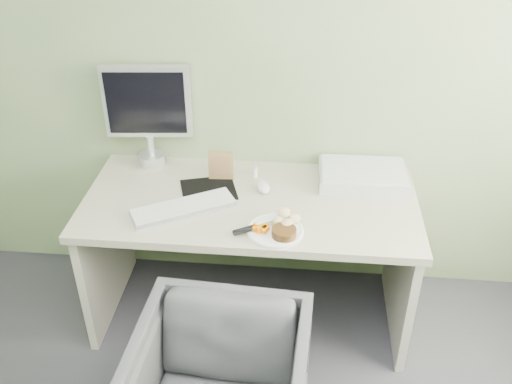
# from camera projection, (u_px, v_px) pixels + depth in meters

# --- Properties ---
(wall_back) EXTENTS (3.50, 0.00, 3.50)m
(wall_back) POSITION_uv_depth(u_px,v_px,m) (258.00, 48.00, 2.71)
(wall_back) COLOR gray
(wall_back) RESTS_ON floor
(desk) EXTENTS (1.60, 0.75, 0.73)m
(desk) POSITION_uv_depth(u_px,v_px,m) (250.00, 230.00, 2.83)
(desk) COLOR beige
(desk) RESTS_ON floor
(plate) EXTENTS (0.25, 0.25, 0.01)m
(plate) POSITION_uv_depth(u_px,v_px,m) (275.00, 231.00, 2.51)
(plate) COLOR white
(plate) RESTS_ON desk
(steak) EXTENTS (0.11, 0.11, 0.03)m
(steak) POSITION_uv_depth(u_px,v_px,m) (284.00, 232.00, 2.46)
(steak) COLOR black
(steak) RESTS_ON plate
(potato_pile) EXTENTS (0.14, 0.12, 0.06)m
(potato_pile) POSITION_uv_depth(u_px,v_px,m) (284.00, 216.00, 2.54)
(potato_pile) COLOR tan
(potato_pile) RESTS_ON plate
(carrot_heap) EXTENTS (0.06, 0.06, 0.04)m
(carrot_heap) POSITION_uv_depth(u_px,v_px,m) (261.00, 228.00, 2.48)
(carrot_heap) COLOR orange
(carrot_heap) RESTS_ON plate
(steak_knife) EXTENTS (0.22, 0.15, 0.02)m
(steak_knife) POSITION_uv_depth(u_px,v_px,m) (252.00, 228.00, 2.49)
(steak_knife) COLOR silver
(steak_knife) RESTS_ON plate
(mousepad) EXTENTS (0.32, 0.30, 0.00)m
(mousepad) POSITION_uv_depth(u_px,v_px,m) (209.00, 190.00, 2.80)
(mousepad) COLOR black
(mousepad) RESTS_ON desk
(keyboard) EXTENTS (0.48, 0.36, 0.02)m
(keyboard) POSITION_uv_depth(u_px,v_px,m) (184.00, 208.00, 2.64)
(keyboard) COLOR white
(keyboard) RESTS_ON desk
(computer_mouse) EXTENTS (0.10, 0.13, 0.04)m
(computer_mouse) POSITION_uv_depth(u_px,v_px,m) (264.00, 187.00, 2.79)
(computer_mouse) COLOR white
(computer_mouse) RESTS_ON desk
(photo_frame) EXTENTS (0.13, 0.02, 0.16)m
(photo_frame) POSITION_uv_depth(u_px,v_px,m) (221.00, 166.00, 2.85)
(photo_frame) COLOR olive
(photo_frame) RESTS_ON desk
(eyedrop_bottle) EXTENTS (0.02, 0.02, 0.07)m
(eyedrop_bottle) POSITION_uv_depth(u_px,v_px,m) (255.00, 172.00, 2.89)
(eyedrop_bottle) COLOR white
(eyedrop_bottle) RESTS_ON desk
(scanner) EXTENTS (0.44, 0.29, 0.07)m
(scanner) POSITION_uv_depth(u_px,v_px,m) (363.00, 176.00, 2.85)
(scanner) COLOR silver
(scanner) RESTS_ON desk
(monitor) EXTENTS (0.44, 0.14, 0.53)m
(monitor) POSITION_uv_depth(u_px,v_px,m) (148.00, 110.00, 2.87)
(monitor) COLOR silver
(monitor) RESTS_ON desk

